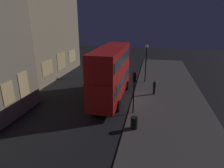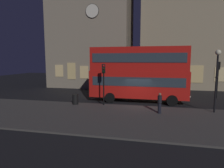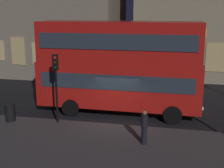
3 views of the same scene
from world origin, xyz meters
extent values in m
plane|color=black|center=(0.00, 0.00, 0.00)|extent=(80.00, 80.00, 0.00)
cube|color=#423F3D|center=(0.00, -4.33, 0.06)|extent=(44.00, 7.75, 0.12)
cube|color=gray|center=(-8.74, 13.43, 8.04)|extent=(12.62, 8.73, 16.08)
cube|color=#F2D18C|center=(-12.78, 9.04, 2.68)|extent=(1.29, 0.06, 1.81)
cube|color=#E5C67F|center=(-10.76, 9.04, 2.67)|extent=(1.29, 0.06, 2.47)
cube|color=#F2D18C|center=(-8.74, 9.04, 2.52)|extent=(1.29, 0.06, 1.88)
cube|color=#E5C67F|center=(-6.72, 9.04, 2.61)|extent=(1.29, 0.06, 1.84)
cube|color=#F2D18C|center=(-4.70, 9.04, 2.71)|extent=(1.29, 0.06, 2.29)
cylinder|color=silver|center=(-7.33, 8.99, 11.24)|extent=(1.86, 0.12, 1.86)
torus|color=black|center=(-7.33, 8.99, 11.24)|extent=(1.98, 0.12, 1.98)
cube|color=tan|center=(6.96, 14.83, 9.82)|extent=(15.17, 7.56, 19.65)
cube|color=#E5C67F|center=(2.92, 11.01, 2.27)|extent=(2.59, 0.06, 1.85)
cube|color=#E5C67F|center=(6.96, 11.01, 2.34)|extent=(2.59, 0.06, 2.45)
cube|color=red|center=(-0.12, 1.87, 1.88)|extent=(9.87, 2.60, 2.72)
cube|color=red|center=(-0.12, 1.87, 4.44)|extent=(9.68, 2.54, 2.38)
cube|color=#2D3842|center=(-0.12, 1.87, 2.22)|extent=(9.08, 2.65, 0.90)
cube|color=#2D3842|center=(-0.12, 1.87, 4.56)|extent=(9.08, 2.65, 0.90)
cube|color=#F2D84C|center=(4.76, 1.84, 5.09)|extent=(0.09, 1.52, 0.44)
sphere|color=white|center=(4.84, 2.66, 0.87)|extent=(0.24, 0.24, 0.24)
sphere|color=white|center=(4.83, 1.02, 0.87)|extent=(0.24, 0.24, 0.24)
cylinder|color=black|center=(3.24, 3.17, 0.52)|extent=(1.04, 0.25, 1.04)
cylinder|color=black|center=(3.23, 0.53, 0.52)|extent=(1.04, 0.25, 1.04)
cylinder|color=black|center=(-2.82, 3.20, 0.52)|extent=(1.04, 0.25, 1.04)
cylinder|color=black|center=(-2.83, 0.57, 0.52)|extent=(1.04, 0.25, 1.04)
cylinder|color=black|center=(-3.10, -0.85, 1.62)|extent=(0.12, 0.12, 2.99)
cube|color=black|center=(-3.10, -0.85, 3.54)|extent=(0.38, 0.34, 0.85)
sphere|color=red|center=(-3.05, -1.00, 3.81)|extent=(0.17, 0.17, 0.17)
sphere|color=black|center=(-3.05, -1.00, 3.54)|extent=(0.17, 0.17, 0.17)
sphere|color=black|center=(-3.05, -1.00, 3.27)|extent=(0.17, 0.17, 0.17)
cylinder|color=black|center=(8.44, 5.26, 1.65)|extent=(0.12, 0.12, 3.30)
cube|color=black|center=(8.44, 5.26, 3.72)|extent=(0.35, 0.29, 0.85)
sphere|color=red|center=(8.46, 5.40, 3.99)|extent=(0.17, 0.17, 0.17)
sphere|color=black|center=(8.46, 5.40, 3.72)|extent=(0.17, 0.17, 0.17)
sphere|color=black|center=(8.46, 5.40, 3.45)|extent=(0.17, 0.17, 0.17)
cylinder|color=black|center=(6.35, -1.46, 2.43)|extent=(0.14, 0.14, 4.61)
torus|color=black|center=(6.35, -1.46, 2.98)|extent=(0.28, 0.28, 0.06)
sphere|color=#F9EFC6|center=(6.35, -1.46, 4.93)|extent=(0.44, 0.44, 0.44)
cylinder|color=black|center=(1.98, -2.71, 0.54)|extent=(0.27, 0.27, 0.85)
cylinder|color=black|center=(1.98, -2.71, 1.26)|extent=(0.33, 0.33, 0.58)
sphere|color=#8C664C|center=(1.98, -2.71, 1.66)|extent=(0.22, 0.22, 0.22)
cylinder|color=black|center=(-5.81, -1.22, 0.61)|extent=(0.56, 0.56, 0.98)
camera|label=1|loc=(-19.34, -2.31, 8.45)|focal=31.10mm
camera|label=2|loc=(1.48, -18.12, 4.35)|focal=30.87mm
camera|label=3|loc=(3.37, -16.30, 6.30)|focal=49.62mm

